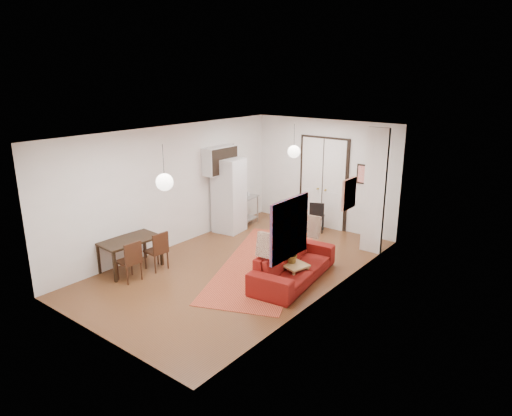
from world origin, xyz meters
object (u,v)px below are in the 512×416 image
Objects in this scene: black_side_chair at (319,213)px; dining_table at (130,243)px; coffee_table at (288,264)px; fridge at (229,195)px; dining_chair_near at (159,246)px; dining_chair_far at (132,256)px; sofa at (294,264)px; kitchen_counter at (242,208)px.

dining_table is at bearing 43.46° from black_side_chair.
coffee_table is 3.13m from black_side_chair.
dining_chair_near is at bearing -89.74° from fridge.
dining_chair_near is 1.03× the size of black_side_chair.
dining_chair_far reaches higher than coffee_table.
black_side_chair is (-1.15, 2.94, 0.14)m from sofa.
dining_chair_far is (0.40, -3.44, -0.49)m from fridge.
dining_table is 5.00m from black_side_chair.
sofa is 2.48× the size of coffee_table.
dining_chair_near is (-2.61, -1.27, 0.15)m from sofa.
kitchen_counter is at bearing 1.64° from black_side_chair.
fridge reaches higher than sofa.
black_side_chair is at bearing 30.34° from fridge.
black_side_chair is at bearing 13.74° from sofa.
coffee_table is 2.79m from dining_chair_near.
dining_chair_near is (-2.49, -1.26, 0.16)m from coffee_table.
black_side_chair is at bearing 164.46° from dining_chair_near.
dining_chair_far is at bearing 48.87° from black_side_chair.
dining_chair_far is 1.03× the size of black_side_chair.
coffee_table is 3.54m from kitchen_counter.
black_side_chair is (1.46, 4.91, -0.01)m from dining_chair_far.
kitchen_counter is (-3.02, 2.02, 0.15)m from sofa.
dining_chair_near is 0.70m from dining_chair_far.
sofa is 0.12m from coffee_table.
coffee_table is at bearing 88.15° from sofa.
dining_table reaches higher than sofa.
kitchen_counter reaches higher than sofa.
dining_chair_near is (0.40, -2.74, -0.49)m from fridge.
fridge is at bearing 56.23° from sofa.
dining_table reaches higher than coffee_table.
dining_chair_near is at bearing -153.20° from coffee_table.
fridge is 2.41m from black_side_chair.
coffee_table is 0.48× the size of fridge.
kitchen_counter is 0.56× the size of fridge.
sofa is 2.79× the size of black_side_chair.
dining_chair_far is at bearing 3.55° from dining_chair_near.
sofa is 2.91m from dining_chair_near.
fridge reaches higher than dining_table.
dining_chair_near reaches higher than sofa.
dining_table is at bearing -40.05° from dining_chair_near.
kitchen_counter is (-2.90, 2.03, 0.16)m from coffee_table.
kitchen_counter is at bearing -169.31° from dining_chair_near.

